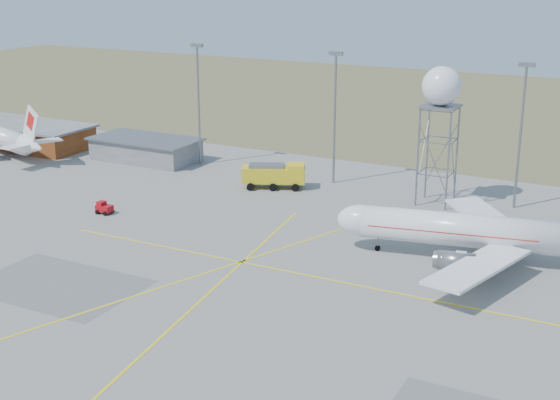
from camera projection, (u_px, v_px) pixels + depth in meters
The scene contains 11 objects.
ground at pixel (115, 397), 62.79m from camera, with size 400.00×400.00×0.00m, color gray.
grass_strip at pixel (502, 111), 181.22m from camera, with size 400.00×120.00×0.03m, color brown.
building_orange at pixel (12, 133), 147.87m from camera, with size 33.00×12.00×4.30m.
building_grey at pixel (146, 149), 136.31m from camera, with size 19.00×10.00×3.90m.
mast_a at pixel (198, 94), 130.58m from camera, with size 2.20×0.50×20.50m.
mast_b at pixel (335, 107), 119.49m from camera, with size 2.20×0.50×20.50m.
mast_c at pixel (521, 124), 107.07m from camera, with size 2.20×0.50×20.50m.
airliner_main at pixel (475, 232), 90.18m from camera, with size 34.08×32.66×11.64m.
radar_tower at pixel (439, 128), 109.27m from camera, with size 5.46×5.46×19.75m.
fire_truck at pixel (275, 176), 119.64m from camera, with size 10.07×6.87×3.84m.
baggage_tug at pixel (104, 209), 107.92m from camera, with size 2.21×1.77×1.71m.
Camera 1 is at (37.50, -42.75, 33.77)m, focal length 50.00 mm.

